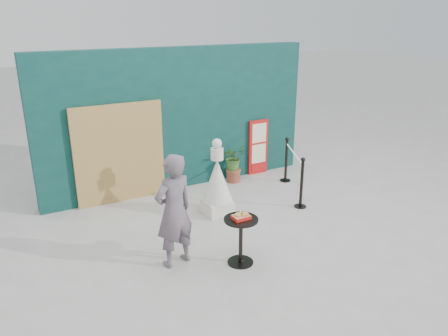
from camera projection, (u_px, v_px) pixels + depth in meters
The scene contains 10 objects.
ground at pixel (259, 246), 7.21m from camera, with size 60.00×60.00×0.00m, color #ADAAA5.
back_wall at pixel (180, 119), 9.30m from camera, with size 6.00×0.30×3.00m, color #0B3132.
bamboo_fence at pixel (120, 154), 8.65m from camera, with size 1.80×0.08×2.00m, color tan.
woman at pixel (174, 211), 6.43m from camera, with size 0.64×0.42×1.76m, color #655661.
menu_board at pixel (258, 147), 10.29m from camera, with size 0.50×0.07×1.30m.
statue at pixel (217, 184), 8.20m from camera, with size 0.58×0.58×1.49m.
cafe_table at pixel (241, 234), 6.57m from camera, with size 0.52×0.52×0.75m.
food_basket at pixel (241, 216), 6.47m from camera, with size 0.26×0.19×0.11m.
planter at pixel (233, 161), 9.82m from camera, with size 0.51×0.44×0.86m.
stanchion_barrier at pixel (293, 171), 9.18m from camera, with size 0.84×1.54×1.03m.
Camera 1 is at (-3.61, -5.27, 3.63)m, focal length 35.00 mm.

